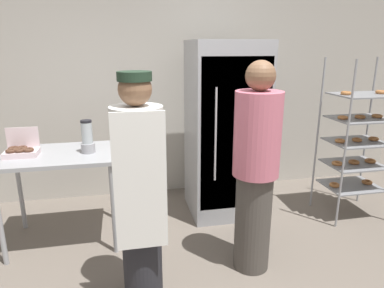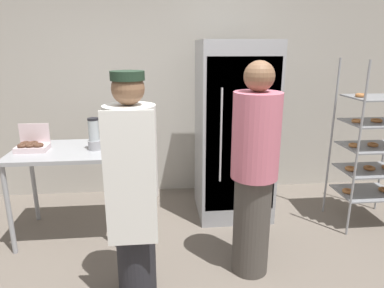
% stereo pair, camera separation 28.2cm
% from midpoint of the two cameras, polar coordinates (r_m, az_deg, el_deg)
% --- Properties ---
extents(back_wall, '(6.40, 0.12, 2.91)m').
position_cam_midpoint_polar(back_wall, '(4.27, -6.71, 10.97)').
color(back_wall, '#B7B2A8').
rests_on(back_wall, ground_plane).
extents(refrigerator, '(0.78, 0.75, 1.88)m').
position_cam_midpoint_polar(refrigerator, '(3.72, 3.42, 2.29)').
color(refrigerator, '#9EA0A5').
rests_on(refrigerator, ground_plane).
extents(baking_rack, '(0.65, 0.53, 1.71)m').
position_cam_midpoint_polar(baking_rack, '(4.00, 23.99, 0.31)').
color(baking_rack, '#93969B').
rests_on(baking_rack, ground_plane).
extents(prep_counter, '(1.01, 0.72, 0.88)m').
position_cam_midpoint_polar(prep_counter, '(3.43, -23.40, -3.14)').
color(prep_counter, '#9EA0A5').
rests_on(prep_counter, ground_plane).
extents(donut_box, '(0.28, 0.20, 0.24)m').
position_cam_midpoint_polar(donut_box, '(3.45, -28.77, -1.02)').
color(donut_box, silver).
rests_on(donut_box, prep_counter).
extents(blender_pitcher, '(0.12, 0.12, 0.30)m').
position_cam_midpoint_polar(blender_pitcher, '(3.28, -19.43, 0.86)').
color(blender_pitcher, '#99999E').
rests_on(blender_pitcher, prep_counter).
extents(person_baker, '(0.35, 0.37, 1.67)m').
position_cam_midpoint_polar(person_baker, '(2.43, -12.07, -7.45)').
color(person_baker, '#232328').
rests_on(person_baker, ground_plane).
extents(person_customer, '(0.37, 0.37, 1.73)m').
position_cam_midpoint_polar(person_customer, '(2.74, 7.66, -4.26)').
color(person_customer, '#47423D').
rests_on(person_customer, ground_plane).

